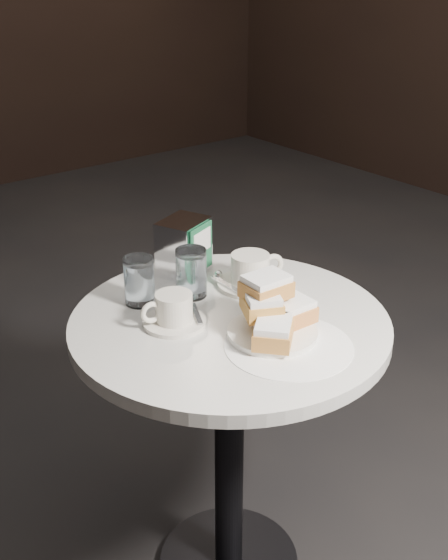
% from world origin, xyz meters
% --- Properties ---
extents(cafe_table, '(0.70, 0.70, 0.74)m').
position_xyz_m(cafe_table, '(0.00, 0.00, 0.55)').
color(cafe_table, black).
rests_on(cafe_table, ground).
extents(sugar_spill, '(0.33, 0.33, 0.00)m').
position_xyz_m(sugar_spill, '(0.02, -0.17, 0.75)').
color(sugar_spill, white).
rests_on(sugar_spill, cafe_table).
extents(beignet_plate, '(0.25, 0.25, 0.12)m').
position_xyz_m(beignet_plate, '(0.03, -0.11, 0.79)').
color(beignet_plate, white).
rests_on(beignet_plate, cafe_table).
extents(coffee_cup_left, '(0.16, 0.16, 0.07)m').
position_xyz_m(coffee_cup_left, '(-0.11, 0.05, 0.78)').
color(coffee_cup_left, silver).
rests_on(coffee_cup_left, cafe_table).
extents(coffee_cup_right, '(0.20, 0.20, 0.08)m').
position_xyz_m(coffee_cup_right, '(0.14, 0.09, 0.78)').
color(coffee_cup_right, silver).
rests_on(coffee_cup_right, cafe_table).
extents(water_glass_left, '(0.08, 0.08, 0.11)m').
position_xyz_m(water_glass_left, '(-0.11, 0.18, 0.80)').
color(water_glass_left, white).
rests_on(water_glass_left, cafe_table).
extents(water_glass_right, '(0.09, 0.09, 0.11)m').
position_xyz_m(water_glass_right, '(0.00, 0.14, 0.80)').
color(water_glass_right, white).
rests_on(water_glass_right, cafe_table).
extents(napkin_dispenser, '(0.14, 0.13, 0.14)m').
position_xyz_m(napkin_dispenser, '(0.06, 0.25, 0.81)').
color(napkin_dispenser, white).
rests_on(napkin_dispenser, cafe_table).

